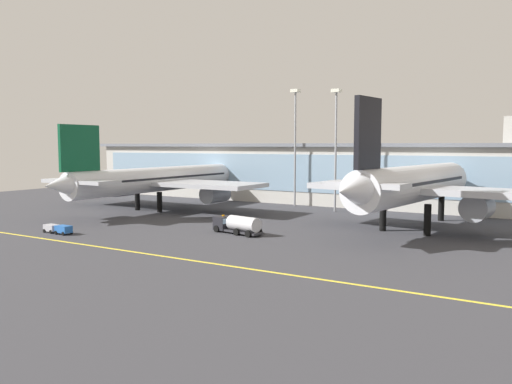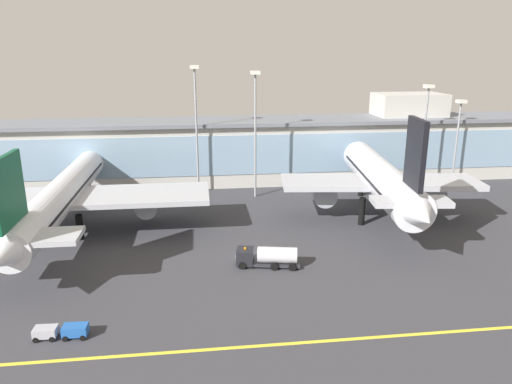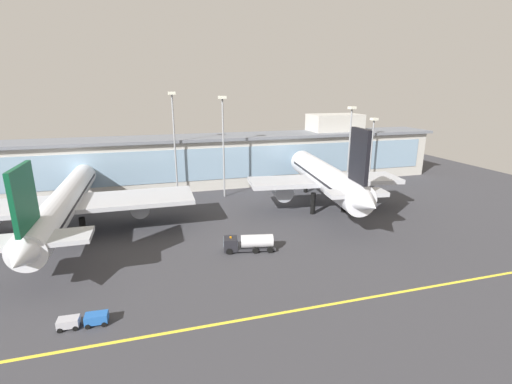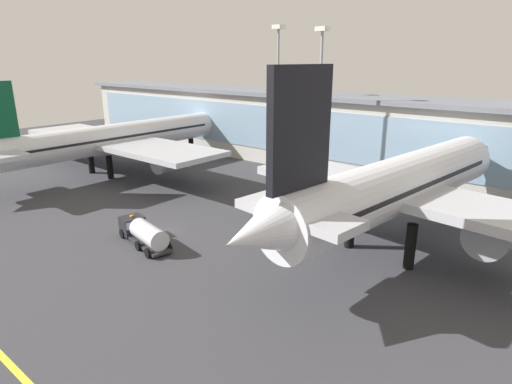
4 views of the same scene
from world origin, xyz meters
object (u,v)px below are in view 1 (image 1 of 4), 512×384
apron_light_mast_far_east (336,133)px  airliner_near_right (412,185)px  fuel_tanker_truck (236,224)px  apron_light_mast_west (295,132)px  baggage_tug_near (58,229)px  airliner_near_left (159,180)px

apron_light_mast_far_east → airliner_near_right: bearing=-39.3°
airliner_near_right → fuel_tanker_truck: airliner_near_right is taller
airliner_near_right → apron_light_mast_west: apron_light_mast_west is taller
airliner_near_right → apron_light_mast_far_east: size_ratio=1.89×
baggage_tug_near → airliner_near_right: bearing=36.5°
apron_light_mast_far_east → apron_light_mast_west: bearing=159.7°
airliner_near_right → apron_light_mast_west: (-32.27, 21.11, 9.57)m
fuel_tanker_truck → apron_light_mast_far_east: (2.67, 33.85, 15.08)m
apron_light_mast_far_east → fuel_tanker_truck: bearing=-94.5°
airliner_near_left → apron_light_mast_west: apron_light_mast_west is taller
fuel_tanker_truck → apron_light_mast_west: bearing=-65.3°
fuel_tanker_truck → apron_light_mast_far_east: apron_light_mast_far_east is taller
fuel_tanker_truck → apron_light_mast_far_east: size_ratio=0.36×
baggage_tug_near → apron_light_mast_far_east: size_ratio=0.22×
airliner_near_right → apron_light_mast_far_east: (-20.47, 16.73, 9.03)m
airliner_near_right → fuel_tanker_truck: 29.41m
apron_light_mast_west → apron_light_mast_far_east: apron_light_mast_west is taller
airliner_near_left → fuel_tanker_truck: bearing=-118.3°
apron_light_mast_far_east → baggage_tug_near: bearing=-118.9°
airliner_near_left → apron_light_mast_west: 32.65m
airliner_near_left → fuel_tanker_truck: airliner_near_left is taller
fuel_tanker_truck → apron_light_mast_far_east: bearing=-83.2°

